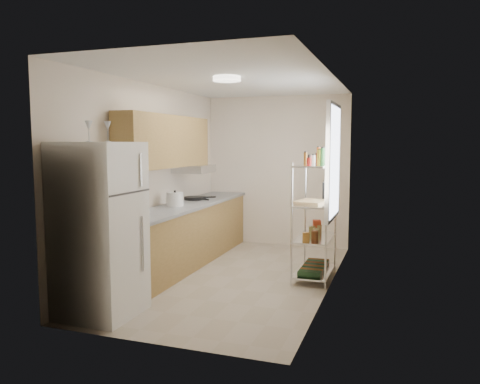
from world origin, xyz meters
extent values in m
cube|color=#B1A38F|center=(0.00, 0.00, -0.01)|extent=(2.50, 4.40, 0.01)
cube|color=white|center=(0.00, 0.00, 2.60)|extent=(2.50, 4.40, 0.01)
cube|color=beige|center=(0.00, 2.21, 1.30)|extent=(2.50, 0.01, 2.60)
cube|color=beige|center=(0.00, -2.21, 1.30)|extent=(2.50, 0.01, 2.60)
cube|color=beige|center=(-1.25, 0.00, 1.30)|extent=(0.01, 4.40, 2.60)
cube|color=beige|center=(1.25, 0.00, 1.30)|extent=(0.01, 4.40, 2.60)
cube|color=#9F7C44|center=(-0.92, 0.44, 0.43)|extent=(0.60, 3.48, 0.86)
cube|color=gray|center=(-0.90, 0.44, 0.88)|extent=(0.63, 3.51, 0.04)
cube|color=#B7BABC|center=(-0.94, -0.70, 0.88)|extent=(0.52, 0.44, 0.04)
cube|color=#B7BABC|center=(-0.64, 1.80, 0.46)|extent=(0.01, 0.55, 0.72)
cube|color=#9F7C44|center=(-1.05, 0.10, 1.81)|extent=(0.33, 2.20, 0.72)
cube|color=#B7BABC|center=(-1.00, 0.90, 1.39)|extent=(0.50, 0.60, 0.12)
cube|color=white|center=(1.23, 0.35, 1.55)|extent=(0.06, 1.00, 1.46)
cube|color=silver|center=(1.00, 0.30, 0.10)|extent=(0.45, 0.90, 0.02)
cube|color=silver|center=(1.00, 0.30, 0.55)|extent=(0.45, 0.90, 0.02)
cube|color=silver|center=(1.00, 0.30, 1.00)|extent=(0.45, 0.90, 0.02)
cube|color=silver|center=(1.00, 0.30, 1.50)|extent=(0.45, 0.90, 0.02)
cylinder|color=silver|center=(0.79, -0.14, 0.78)|extent=(0.02, 0.02, 1.55)
cylinder|color=silver|center=(0.79, 0.74, 0.78)|extent=(0.02, 0.02, 1.55)
cylinder|color=silver|center=(1.22, -0.14, 0.78)|extent=(0.02, 0.02, 1.55)
cylinder|color=silver|center=(1.22, 0.74, 0.78)|extent=(0.02, 0.02, 1.55)
cylinder|color=white|center=(0.00, -0.30, 2.57)|extent=(0.34, 0.34, 0.05)
cube|color=silver|center=(-0.87, -1.72, 0.90)|extent=(0.74, 0.74, 1.80)
cylinder|color=white|center=(-0.97, 0.17, 1.00)|extent=(0.24, 0.24, 0.19)
cylinder|color=black|center=(-1.02, 0.91, 0.92)|extent=(0.36, 0.36, 0.05)
cylinder|color=black|center=(-0.96, 1.05, 0.92)|extent=(0.27, 0.27, 0.04)
cube|color=tan|center=(0.96, 0.30, 1.03)|extent=(0.44, 0.52, 0.03)
cube|color=black|center=(1.13, 0.63, 1.15)|extent=(0.17, 0.24, 0.27)
cube|color=#A23014|center=(0.98, 0.63, 0.64)|extent=(0.14, 0.17, 0.17)
camera|label=1|loc=(2.04, -5.75, 1.79)|focal=35.00mm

